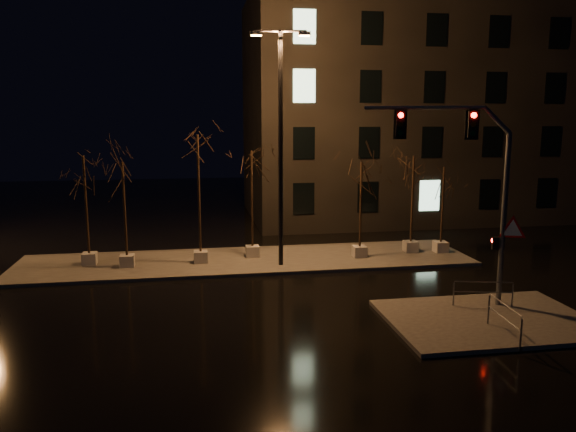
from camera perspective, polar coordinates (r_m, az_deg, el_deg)
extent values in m
plane|color=black|center=(21.99, -2.67, -8.64)|extent=(90.00, 90.00, 0.00)
cube|color=#3F3D38|center=(27.69, -4.18, -4.55)|extent=(22.00, 5.00, 0.15)
cube|color=#3F3D38|center=(21.05, 19.63, -9.89)|extent=(7.00, 5.00, 0.15)
cube|color=black|center=(42.04, 13.71, 10.40)|extent=(25.00, 12.00, 15.00)
cube|color=#A6A39B|center=(28.23, -19.51, -4.09)|extent=(0.65, 0.65, 0.55)
cylinder|color=black|center=(27.74, -19.82, 1.06)|extent=(0.11, 0.11, 4.59)
cube|color=#A6A39B|center=(27.28, -16.02, -4.38)|extent=(0.65, 0.65, 0.55)
cylinder|color=black|center=(26.79, -16.27, 0.67)|extent=(0.11, 0.11, 4.32)
cube|color=#A6A39B|center=(27.28, -8.86, -4.11)|extent=(0.65, 0.65, 0.55)
cylinder|color=black|center=(26.71, -9.03, 2.24)|extent=(0.11, 0.11, 5.54)
cube|color=#A6A39B|center=(28.10, -3.63, -3.59)|extent=(0.65, 0.65, 0.55)
cylinder|color=black|center=(27.60, -3.69, 1.74)|extent=(0.11, 0.11, 4.72)
cube|color=#A6A39B|center=(28.22, 7.28, -3.59)|extent=(0.65, 0.65, 0.55)
cylinder|color=black|center=(27.76, 7.39, 1.16)|extent=(0.11, 0.11, 4.18)
cube|color=#A6A39B|center=(29.76, 12.34, -3.03)|extent=(0.65, 0.65, 0.55)
cylinder|color=black|center=(29.30, 12.52, 1.69)|extent=(0.11, 0.11, 4.40)
cube|color=#A6A39B|center=(30.03, 15.24, -3.04)|extent=(0.65, 0.65, 0.55)
cylinder|color=black|center=(29.62, 15.43, 1.12)|extent=(0.11, 0.11, 3.86)
cylinder|color=slate|center=(21.81, 21.05, -0.48)|extent=(0.19, 0.19, 6.33)
cylinder|color=slate|center=(21.06, 13.63, 10.64)|extent=(4.04, 1.49, 0.15)
cube|color=black|center=(21.25, 18.26, 8.85)|extent=(0.37, 0.32, 0.95)
cube|color=black|center=(21.01, 11.35, 9.14)|extent=(0.37, 0.32, 0.95)
cube|color=black|center=(21.92, 20.31, -2.63)|extent=(0.28, 0.25, 0.47)
cone|color=red|center=(21.88, 21.83, -1.34)|extent=(1.05, 0.38, 1.10)
sphere|color=#FF0C07|center=(21.49, 21.69, 9.50)|extent=(0.19, 0.19, 0.19)
cylinder|color=black|center=(25.75, -0.76, 6.52)|extent=(0.21, 0.21, 10.61)
cylinder|color=black|center=(25.97, -0.78, 18.29)|extent=(2.33, 0.39, 0.11)
cube|color=orange|center=(25.94, -3.25, 17.93)|extent=(0.56, 0.36, 0.21)
cube|color=orange|center=(26.00, 1.67, 17.92)|extent=(0.56, 0.36, 0.21)
cylinder|color=slate|center=(21.80, 16.48, -7.61)|extent=(0.05, 0.05, 0.87)
cylinder|color=slate|center=(22.37, 21.84, -7.48)|extent=(0.05, 0.05, 0.87)
cylinder|color=slate|center=(21.92, 19.27, -6.35)|extent=(2.07, 0.53, 0.04)
cylinder|color=slate|center=(22.03, 19.21, -7.31)|extent=(2.07, 0.53, 0.04)
cylinder|color=slate|center=(18.43, 22.58, -11.06)|extent=(0.06, 0.06, 1.00)
cylinder|color=slate|center=(20.29, 19.71, -8.93)|extent=(0.06, 0.06, 1.00)
cylinder|color=slate|center=(19.17, 21.17, -8.39)|extent=(0.23, 2.21, 0.04)
cylinder|color=slate|center=(19.31, 21.09, -9.64)|extent=(0.23, 2.21, 0.04)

